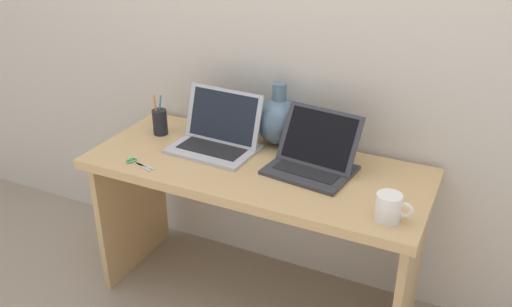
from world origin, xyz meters
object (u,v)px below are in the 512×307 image
laptop_right (314,155)px  green_vase (279,120)px  coffee_mug (389,207)px  pen_cup (160,122)px  scissors (136,163)px  laptop_left (218,134)px

laptop_right → green_vase: size_ratio=1.29×
coffee_mug → green_vase: bearing=145.1°
pen_cup → green_vase: bearing=15.3°
scissors → coffee_mug: bearing=1.6°
green_vase → scissors: green_vase is taller
pen_cup → scissors: 0.31m
laptop_right → pen_cup: size_ratio=1.90×
laptop_right → green_vase: green_vase is taller
laptop_left → green_vase: size_ratio=1.34×
scissors → pen_cup: bearing=104.6°
laptop_left → pen_cup: (-0.31, 0.01, -0.00)m
laptop_left → laptop_right: bearing=-1.2°
coffee_mug → pen_cup: (-1.10, 0.26, 0.01)m
coffee_mug → scissors: size_ratio=0.86×
green_vase → scissors: size_ratio=1.87×
laptop_right → scissors: (-0.67, -0.27, -0.06)m
laptop_left → coffee_mug: 0.84m
laptop_left → pen_cup: bearing=178.1°
laptop_right → pen_cup: laptop_right is taller
pen_cup → scissors: pen_cup is taller
green_vase → laptop_right: bearing=-36.0°
coffee_mug → scissors: (-1.03, -0.03, -0.05)m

